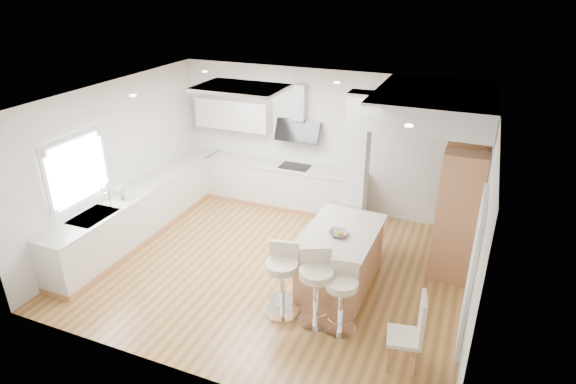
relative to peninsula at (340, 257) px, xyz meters
The scene contains 18 objects.
ground 1.23m from the peninsula, behind, with size 6.00×6.00×0.00m, color #A8773E.
ceiling 1.23m from the peninsula, behind, with size 6.00×5.00×0.02m, color silver.
wall_back 2.92m from the peninsula, 114.00° to the left, with size 6.00×0.04×2.80m, color beige.
wall_left 4.23m from the peninsula, behind, with size 0.04×5.00×2.80m, color beige.
wall_right 2.09m from the peninsula, ahead, with size 0.04×5.00×2.80m, color beige.
skylight 3.06m from the peninsula, 161.67° to the left, with size 4.10×2.10×0.06m.
window_left 4.35m from the peninsula, 168.06° to the right, with size 0.06×1.28×1.07m.
doorway_right 2.00m from the peninsula, 16.99° to the right, with size 0.05×1.00×2.10m.
counter_left 3.84m from the peninsula, behind, with size 0.63×4.50×1.35m.
counter_back 3.06m from the peninsula, 132.12° to the left, with size 3.62×0.63×2.50m.
pillar 1.35m from the peninsula, 94.60° to the left, with size 0.35×0.35×2.80m.
soffit 2.74m from the peninsula, 55.95° to the left, with size 1.78×2.20×0.40m.
oven_column 2.08m from the peninsula, 39.25° to the left, with size 0.63×1.21×2.10m.
peninsula is the anchor object (origin of this frame).
bar_stool_a 1.12m from the peninsula, 119.89° to the right, with size 0.56×0.56×1.07m.
bar_stool_b 0.99m from the peninsula, 92.90° to the right, with size 0.65×0.65×1.10m.
bar_stool_c 1.04m from the peninsula, 72.60° to the right, with size 0.51×0.51×1.01m.
dining_chair 1.85m from the peninsula, 45.58° to the right, with size 0.47×0.47×1.03m.
Camera 1 is at (2.76, -6.10, 4.44)m, focal length 30.00 mm.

